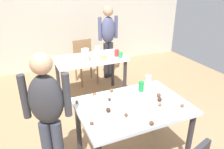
{
  "coord_description": "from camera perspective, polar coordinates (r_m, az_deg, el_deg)",
  "views": [
    {
      "loc": [
        -0.94,
        -1.88,
        1.98
      ],
      "look_at": [
        0.04,
        0.37,
        0.9
      ],
      "focal_mm": 34.79,
      "sensor_mm": 36.0,
      "label": 1
    }
  ],
  "objects": [
    {
      "name": "cup_near_2",
      "position": [
        2.13,
        5.89,
        -9.9
      ],
      "size": [
        0.08,
        0.08,
        0.11
      ],
      "primitive_type": "cylinder",
      "color": "white",
      "rests_on": "dining_table_near"
    },
    {
      "name": "dining_table_near",
      "position": [
        2.4,
        5.43,
        -9.92
      ],
      "size": [
        1.17,
        0.82,
        0.75
      ],
      "color": "silver",
      "rests_on": "ground_plane"
    },
    {
      "name": "cup_far_0",
      "position": [
        3.71,
        2.27,
        5.19
      ],
      "size": [
        0.07,
        0.07,
        0.1
      ],
      "primitive_type": "cylinder",
      "color": "green",
      "rests_on": "dining_table_far"
    },
    {
      "name": "cup_far_2",
      "position": [
        3.78,
        1.22,
        5.67
      ],
      "size": [
        0.08,
        0.08,
        0.11
      ],
      "primitive_type": "cylinder",
      "color": "red",
      "rests_on": "dining_table_far"
    },
    {
      "name": "fork_near",
      "position": [
        2.47,
        8.2,
        -6.25
      ],
      "size": [
        0.17,
        0.02,
        0.01
      ],
      "primitive_type": "cube",
      "color": "silver",
      "rests_on": "dining_table_near"
    },
    {
      "name": "dining_table_far",
      "position": [
        3.77,
        -5.65,
        2.8
      ],
      "size": [
        1.19,
        0.65,
        0.75
      ],
      "color": "white",
      "rests_on": "ground_plane"
    },
    {
      "name": "cake_ball_7",
      "position": [
        2.49,
        -4.59,
        -5.35
      ],
      "size": [
        0.05,
        0.05,
        0.05
      ],
      "primitive_type": "sphere",
      "color": "brown",
      "rests_on": "dining_table_near"
    },
    {
      "name": "person_girl_near",
      "position": [
        2.15,
        -16.49,
        -9.32
      ],
      "size": [
        0.45,
        0.29,
        1.42
      ],
      "color": "#383D4C",
      "rests_on": "ground_plane"
    },
    {
      "name": "donut_far_2",
      "position": [
        3.68,
        -2.27,
        4.5
      ],
      "size": [
        0.12,
        0.12,
        0.04
      ],
      "primitive_type": "torus",
      "color": "gold",
      "rests_on": "dining_table_far"
    },
    {
      "name": "mixing_bowl",
      "position": [
        2.31,
        -3.68,
        -7.51
      ],
      "size": [
        0.22,
        0.22,
        0.07
      ],
      "primitive_type": "cylinder",
      "color": "white",
      "rests_on": "dining_table_near"
    },
    {
      "name": "person_adult_far",
      "position": [
        4.52,
        -1.01,
        10.02
      ],
      "size": [
        0.46,
        0.24,
        1.51
      ],
      "color": "#28282D",
      "rests_on": "ground_plane"
    },
    {
      "name": "cake_ball_4",
      "position": [
        2.44,
        12.4,
        -6.41
      ],
      "size": [
        0.05,
        0.05,
        0.05
      ],
      "primitive_type": "sphere",
      "color": "#3D2319",
      "rests_on": "dining_table_near"
    },
    {
      "name": "soda_can",
      "position": [
        2.61,
        7.69,
        -3.12
      ],
      "size": [
        0.07,
        0.07,
        0.12
      ],
      "primitive_type": "cylinder",
      "color": "#198438",
      "rests_on": "dining_table_near"
    },
    {
      "name": "cake_ball_9",
      "position": [
        2.15,
        3.7,
        -10.54
      ],
      "size": [
        0.04,
        0.04,
        0.04
      ],
      "primitive_type": "sphere",
      "color": "brown",
      "rests_on": "dining_table_near"
    },
    {
      "name": "cake_ball_6",
      "position": [
        2.41,
        17.98,
        -7.73
      ],
      "size": [
        0.04,
        0.04,
        0.04
      ],
      "primitive_type": "sphere",
      "color": "brown",
      "rests_on": "dining_table_near"
    },
    {
      "name": "chair_far_table",
      "position": [
        4.46,
        -7.23,
        4.15
      ],
      "size": [
        0.43,
        0.43,
        0.87
      ],
      "color": "olive",
      "rests_on": "ground_plane"
    },
    {
      "name": "cake_ball_1",
      "position": [
        2.05,
        -5.34,
        -12.63
      ],
      "size": [
        0.04,
        0.04,
        0.04
      ],
      "primitive_type": "sphere",
      "color": "brown",
      "rests_on": "dining_table_near"
    },
    {
      "name": "cake_ball_2",
      "position": [
        2.58,
        -0.08,
        -4.19
      ],
      "size": [
        0.04,
        0.04,
        0.04
      ],
      "primitive_type": "sphere",
      "color": "brown",
      "rests_on": "dining_table_near"
    },
    {
      "name": "cake_ball_0",
      "position": [
        2.36,
        12.51,
        -7.74
      ],
      "size": [
        0.04,
        0.04,
        0.04
      ],
      "primitive_type": "sphere",
      "color": "brown",
      "rests_on": "dining_table_near"
    },
    {
      "name": "cake_ball_11",
      "position": [
        2.07,
        10.36,
        -12.43
      ],
      "size": [
        0.05,
        0.05,
        0.05
      ],
      "primitive_type": "sphere",
      "color": "brown",
      "rests_on": "dining_table_near"
    },
    {
      "name": "cake_ball_8",
      "position": [
        2.53,
        12.18,
        -5.31
      ],
      "size": [
        0.05,
        0.05,
        0.05
      ],
      "primitive_type": "sphere",
      "color": "brown",
      "rests_on": "dining_table_near"
    },
    {
      "name": "cup_near_1",
      "position": [
        2.13,
        10.27,
        -10.04
      ],
      "size": [
        0.08,
        0.08,
        0.12
      ],
      "primitive_type": "cylinder",
      "color": "white",
      "rests_on": "dining_table_near"
    },
    {
      "name": "cup_near_0",
      "position": [
        2.8,
        9.52,
        -1.38
      ],
      "size": [
        0.07,
        0.07,
        0.11
      ],
      "primitive_type": "cylinder",
      "color": "white",
      "rests_on": "dining_table_near"
    },
    {
      "name": "cake_ball_5",
      "position": [
        2.21,
        -0.95,
        -9.28
      ],
      "size": [
        0.05,
        0.05,
        0.05
      ],
      "primitive_type": "sphere",
      "color": "#3D2319",
      "rests_on": "dining_table_near"
    },
    {
      "name": "donut_far_0",
      "position": [
        3.76,
        -5.63,
        4.8
      ],
      "size": [
        0.11,
        0.11,
        0.03
      ],
      "primitive_type": "torus",
      "color": "pink",
      "rests_on": "dining_table_far"
    },
    {
      "name": "donut_far_1",
      "position": [
        3.66,
        -6.68,
        4.31
      ],
      "size": [
        0.14,
        0.14,
        0.04
      ],
      "primitive_type": "torus",
      "color": "gold",
      "rests_on": "dining_table_far"
    },
    {
      "name": "cake_ball_10",
      "position": [
        2.39,
        -9.22,
        -7.04
      ],
      "size": [
        0.04,
        0.04,
        0.04
      ],
      "primitive_type": "sphere",
      "color": "brown",
      "rests_on": "dining_table_near"
    },
    {
      "name": "pitcher_far",
      "position": [
        3.45,
        -7.01,
        4.8
      ],
      "size": [
        0.12,
        0.12,
        0.24
      ],
      "primitive_type": "cylinder",
      "color": "white",
      "rests_on": "dining_table_far"
    },
    {
      "name": "cake_ball_3",
      "position": [
        2.4,
        -0.7,
        -6.55
      ],
      "size": [
        0.04,
        0.04,
        0.04
      ],
      "primitive_type": "sphere",
      "color": "#3D2319",
      "rests_on": "dining_table_near"
    },
    {
      "name": "wall_back",
      "position": [
        5.21,
        -13.49,
        15.64
      ],
      "size": [
        6.4,
        0.1,
        2.6
      ],
      "primitive_type": "cube",
      "color": "beige",
      "rests_on": "ground_plane"
    },
    {
      "name": "cup_far_1",
      "position": [
        3.98,
        -3.81,
        6.62
      ],
      "size": [
        0.09,
        0.09,
        0.12
      ],
      "primitive_type": "cylinder",
      "color": "white",
      "rests_on": "dining_table_far"
    }
  ]
}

